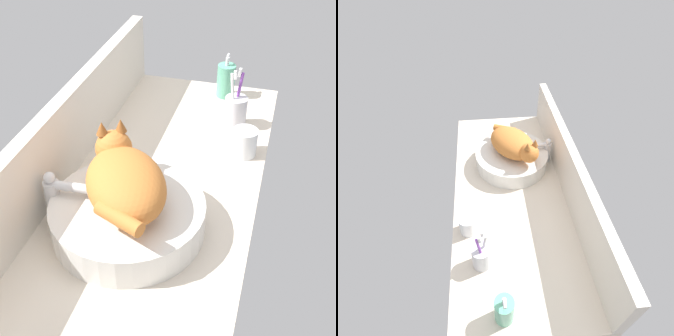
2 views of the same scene
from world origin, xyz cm
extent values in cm
cube|color=beige|center=(0.00, 0.00, -2.00)|extent=(120.50, 52.39, 4.00)
cube|color=silver|center=(0.00, 24.39, 10.90)|extent=(120.50, 3.60, 21.79)
cylinder|color=silver|center=(-17.71, 1.68, 3.97)|extent=(35.33, 35.33, 7.94)
ellipsoid|color=#CC7533|center=(-17.71, 1.68, 13.44)|extent=(30.22, 27.80, 11.00)
sphere|color=#CC7533|center=(-7.72, 8.09, 14.94)|extent=(8.80, 8.80, 8.80)
cone|color=#995726|center=(-8.06, 10.48, 20.34)|extent=(2.80, 2.80, 3.20)
cone|color=#995726|center=(-5.69, 6.78, 20.34)|extent=(2.80, 2.80, 3.20)
cylinder|color=#CC7533|center=(-28.72, -0.84, 13.94)|extent=(7.24, 11.38, 3.20)
cylinder|color=silver|center=(-18.72, 19.59, 5.50)|extent=(3.60, 3.60, 11.00)
cylinder|color=silver|center=(-18.44, 14.60, 10.40)|extent=(2.76, 10.11, 2.20)
sphere|color=silver|center=(-18.72, 19.59, 12.20)|extent=(2.80, 2.80, 2.80)
cylinder|color=#60B793|center=(52.17, -8.82, 5.57)|extent=(6.04, 6.04, 11.15)
cylinder|color=silver|center=(52.17, -8.82, 12.55)|extent=(1.20, 1.20, 2.80)
cylinder|color=silver|center=(53.37, -8.82, 13.95)|extent=(2.20, 1.00, 1.00)
cylinder|color=silver|center=(33.96, -14.94, 4.79)|extent=(6.84, 6.84, 9.59)
cylinder|color=white|center=(32.94, -14.03, 8.90)|extent=(2.99, 3.25, 16.94)
cube|color=white|center=(32.94, -14.03, 17.40)|extent=(1.50, 1.13, 2.62)
cylinder|color=purple|center=(34.97, -14.98, 8.90)|extent=(0.96, 2.87, 16.99)
cube|color=white|center=(34.97, -14.98, 17.40)|extent=(1.21, 1.07, 2.48)
cylinder|color=white|center=(19.45, -19.77, 3.92)|extent=(7.14, 7.14, 7.84)
cylinder|color=silver|center=(19.45, -19.77, 2.40)|extent=(6.28, 6.28, 4.79)
camera|label=1|loc=(-90.77, -27.84, 77.36)|focal=50.00mm
camera|label=2|loc=(79.65, -11.13, 89.50)|focal=28.00mm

